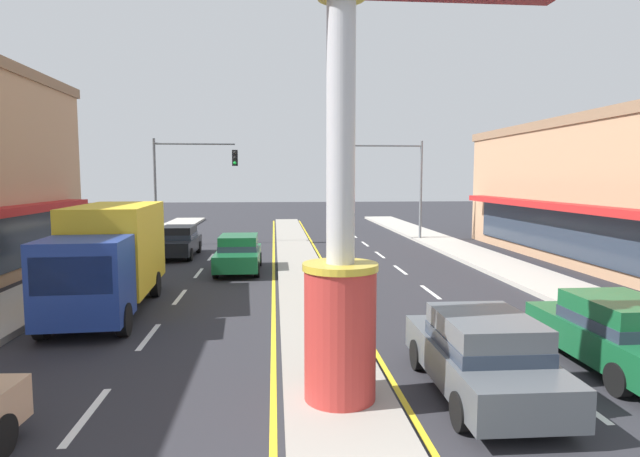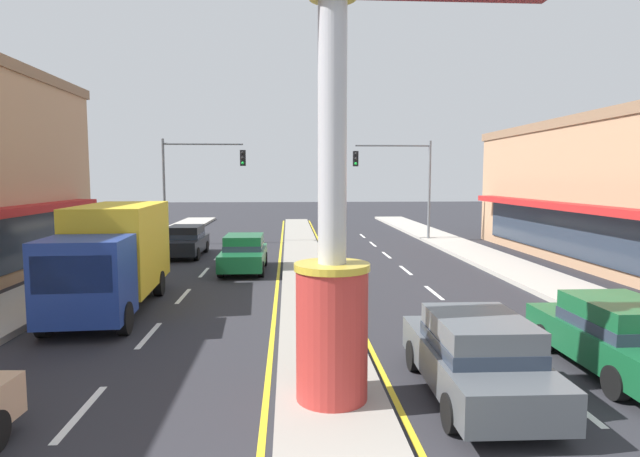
# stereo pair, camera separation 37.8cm
# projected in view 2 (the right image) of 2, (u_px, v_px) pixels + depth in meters

# --- Properties ---
(median_strip) EXTENTS (1.96, 52.00, 0.14)m
(median_strip) POSITION_uv_depth(u_px,v_px,m) (306.00, 270.00, 22.31)
(median_strip) COLOR gray
(median_strip) RESTS_ON ground
(sidewalk_left) EXTENTS (2.58, 60.00, 0.18)m
(sidewalk_left) POSITION_uv_depth(u_px,v_px,m) (72.00, 281.00, 19.79)
(sidewalk_left) COLOR #ADA89E
(sidewalk_left) RESTS_ON ground
(sidewalk_right) EXTENTS (2.58, 60.00, 0.18)m
(sidewalk_right) POSITION_uv_depth(u_px,v_px,m) (531.00, 276.00, 20.86)
(sidewalk_right) COLOR #ADA89E
(sidewalk_right) RESTS_ON ground
(lane_markings) EXTENTS (8.70, 52.00, 0.01)m
(lane_markings) POSITION_uv_depth(u_px,v_px,m) (307.00, 277.00, 20.97)
(lane_markings) COLOR silver
(lane_markings) RESTS_ON ground
(district_sign) EXTENTS (7.75, 1.30, 8.20)m
(district_sign) POSITION_uv_depth(u_px,v_px,m) (332.00, 163.00, 8.80)
(district_sign) COLOR #B7332D
(district_sign) RESTS_ON median_strip
(traffic_light_left_side) EXTENTS (4.86, 0.46, 6.20)m
(traffic_light_left_side) POSITION_uv_depth(u_px,v_px,m) (194.00, 173.00, 30.67)
(traffic_light_left_side) COLOR slate
(traffic_light_left_side) RESTS_ON ground
(traffic_light_right_side) EXTENTS (4.86, 0.46, 6.20)m
(traffic_light_right_side) POSITION_uv_depth(u_px,v_px,m) (402.00, 173.00, 32.25)
(traffic_light_right_side) COLOR slate
(traffic_light_right_side) RESTS_ON ground
(box_truck_near_right_lane) EXTENTS (2.55, 7.01, 3.12)m
(box_truck_near_right_lane) POSITION_uv_depth(u_px,v_px,m) (114.00, 253.00, 15.89)
(box_truck_near_right_lane) COLOR navy
(box_truck_near_right_lane) RESTS_ON ground
(sedan_far_right_lane) EXTENTS (1.84, 4.30, 1.53)m
(sedan_far_right_lane) POSITION_uv_depth(u_px,v_px,m) (617.00, 335.00, 10.71)
(sedan_far_right_lane) COLOR #14562D
(sedan_far_right_lane) RESTS_ON ground
(sedan_near_left_lane) EXTENTS (1.87, 4.32, 1.53)m
(sedan_near_left_lane) POSITION_uv_depth(u_px,v_px,m) (185.00, 241.00, 26.52)
(sedan_near_left_lane) COLOR black
(sedan_near_left_lane) RESTS_ON ground
(sedan_far_left_oncoming) EXTENTS (1.89, 4.32, 1.53)m
(sedan_far_left_oncoming) POSITION_uv_depth(u_px,v_px,m) (476.00, 355.00, 9.49)
(sedan_far_left_oncoming) COLOR #4C5156
(sedan_far_left_oncoming) RESTS_ON ground
(sedan_kerb_right) EXTENTS (1.86, 4.31, 1.53)m
(sedan_kerb_right) POSITION_uv_depth(u_px,v_px,m) (244.00, 253.00, 22.33)
(sedan_kerb_right) COLOR #14562D
(sedan_kerb_right) RESTS_ON ground
(pedestrian_near_kerb) EXTENTS (0.30, 0.44, 1.63)m
(pedestrian_near_kerb) POSITION_uv_depth(u_px,v_px,m) (49.00, 267.00, 16.93)
(pedestrian_near_kerb) COLOR gold
(pedestrian_near_kerb) RESTS_ON sidewalk_left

